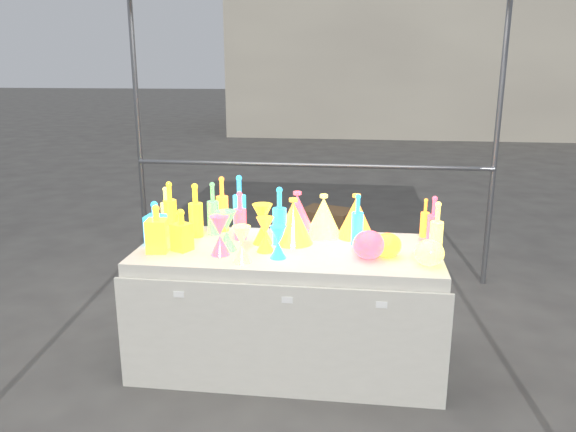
# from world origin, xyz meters

# --- Properties ---
(ground) EXTENTS (80.00, 80.00, 0.00)m
(ground) POSITION_xyz_m (0.00, 0.00, 0.00)
(ground) COLOR #5F5C58
(ground) RESTS_ON ground
(display_table) EXTENTS (1.84, 0.83, 0.75)m
(display_table) POSITION_xyz_m (0.00, -0.01, 0.37)
(display_table) COLOR silver
(display_table) RESTS_ON ground
(background_building) EXTENTS (14.00, 6.00, 6.00)m
(background_building) POSITION_xyz_m (4.00, 14.00, 3.00)
(background_building) COLOR beige
(background_building) RESTS_ON ground
(cardboard_box_closed) EXTENTS (0.60, 0.53, 0.37)m
(cardboard_box_closed) POSITION_xyz_m (0.10, 2.45, 0.18)
(cardboard_box_closed) COLOR olive
(cardboard_box_closed) RESTS_ON ground
(cardboard_box_flat) EXTENTS (0.66, 0.47, 0.06)m
(cardboard_box_flat) POSITION_xyz_m (0.26, 2.56, 0.03)
(cardboard_box_flat) COLOR olive
(cardboard_box_flat) RESTS_ON ground
(bottle_0) EXTENTS (0.09, 0.09, 0.33)m
(bottle_0) POSITION_xyz_m (-0.82, 0.27, 0.92)
(bottle_0) COLOR red
(bottle_0) RESTS_ON display_table
(bottle_1) EXTENTS (0.11, 0.11, 0.37)m
(bottle_1) POSITION_xyz_m (-0.37, 0.35, 0.94)
(bottle_1) COLOR green
(bottle_1) RESTS_ON display_table
(bottle_2) EXTENTS (0.10, 0.10, 0.37)m
(bottle_2) POSITION_xyz_m (-0.48, 0.31, 0.93)
(bottle_2) COLOR yellow
(bottle_2) RESTS_ON display_table
(bottle_3) EXTENTS (0.10, 0.10, 0.31)m
(bottle_3) POSITION_xyz_m (-0.32, 0.14, 0.91)
(bottle_3) COLOR #2127C1
(bottle_3) RESTS_ON display_table
(bottle_4) EXTENTS (0.08, 0.08, 0.29)m
(bottle_4) POSITION_xyz_m (-0.85, 0.28, 0.90)
(bottle_4) COLOR teal
(bottle_4) RESTS_ON display_table
(bottle_5) EXTENTS (0.09, 0.09, 0.35)m
(bottle_5) POSITION_xyz_m (-0.52, 0.22, 0.92)
(bottle_5) COLOR #A52191
(bottle_5) RESTS_ON display_table
(bottle_6) EXTENTS (0.11, 0.11, 0.35)m
(bottle_6) POSITION_xyz_m (-0.61, 0.16, 0.92)
(bottle_6) COLOR red
(bottle_6) RESTS_ON display_table
(bottle_7) EXTENTS (0.10, 0.10, 0.36)m
(bottle_7) POSITION_xyz_m (-0.06, 0.07, 0.93)
(bottle_7) COLOR green
(bottle_7) RESTS_ON display_table
(decanter_0) EXTENTS (0.13, 0.13, 0.25)m
(decanter_0) POSITION_xyz_m (-0.62, -0.12, 0.88)
(decanter_0) COLOR red
(decanter_0) RESTS_ON display_table
(decanter_1) EXTENTS (0.13, 0.13, 0.29)m
(decanter_1) POSITION_xyz_m (-0.75, -0.16, 0.89)
(decanter_1) COLOR yellow
(decanter_1) RESTS_ON display_table
(decanter_2) EXTENTS (0.12, 0.12, 0.27)m
(decanter_2) POSITION_xyz_m (-0.81, -0.03, 0.89)
(decanter_2) COLOR green
(decanter_2) RESTS_ON display_table
(hourglass_0) EXTENTS (0.13, 0.13, 0.21)m
(hourglass_0) POSITION_xyz_m (-0.12, -0.08, 0.85)
(hourglass_0) COLOR yellow
(hourglass_0) RESTS_ON display_table
(hourglass_1) EXTENTS (0.13, 0.13, 0.23)m
(hourglass_1) POSITION_xyz_m (-0.38, -0.17, 0.87)
(hourglass_1) COLOR #2127C1
(hourglass_1) RESTS_ON display_table
(hourglass_2) EXTENTS (0.13, 0.13, 0.21)m
(hourglass_2) POSITION_xyz_m (-0.22, -0.28, 0.85)
(hourglass_2) COLOR teal
(hourglass_2) RESTS_ON display_table
(hourglass_3) EXTENTS (0.16, 0.16, 0.24)m
(hourglass_3) POSITION_xyz_m (-0.36, -0.08, 0.87)
(hourglass_3) COLOR #A52191
(hourglass_3) RESTS_ON display_table
(hourglass_4) EXTENTS (0.15, 0.15, 0.25)m
(hourglass_4) POSITION_xyz_m (-0.17, 0.07, 0.87)
(hourglass_4) COLOR red
(hourglass_4) RESTS_ON display_table
(hourglass_5) EXTENTS (0.12, 0.12, 0.19)m
(hourglass_5) POSITION_xyz_m (-0.03, -0.18, 0.84)
(hourglass_5) COLOR green
(hourglass_5) RESTS_ON display_table
(globe_1) EXTENTS (0.21, 0.21, 0.13)m
(globe_1) POSITION_xyz_m (0.81, -0.21, 0.82)
(globe_1) COLOR teal
(globe_1) RESTS_ON display_table
(globe_2) EXTENTS (0.17, 0.17, 0.13)m
(globe_2) POSITION_xyz_m (0.59, -0.09, 0.81)
(globe_2) COLOR yellow
(globe_2) RESTS_ON display_table
(globe_3) EXTENTS (0.23, 0.23, 0.15)m
(globe_3) POSITION_xyz_m (0.48, -0.13, 0.82)
(globe_3) COLOR #2127C1
(globe_3) RESTS_ON display_table
(lampshade_0) EXTENTS (0.32, 0.32, 0.28)m
(lampshade_0) POSITION_xyz_m (0.02, 0.10, 0.89)
(lampshade_0) COLOR #F0FF35
(lampshade_0) RESTS_ON display_table
(lampshade_1) EXTENTS (0.24, 0.24, 0.28)m
(lampshade_1) POSITION_xyz_m (0.40, 0.28, 0.89)
(lampshade_1) COLOR #F0FF35
(lampshade_1) RESTS_ON display_table
(lampshade_2) EXTENTS (0.33, 0.33, 0.29)m
(lampshade_2) POSITION_xyz_m (0.02, 0.28, 0.89)
(lampshade_2) COLOR #2127C1
(lampshade_2) RESTS_ON display_table
(lampshade_3) EXTENTS (0.26, 0.26, 0.27)m
(lampshade_3) POSITION_xyz_m (0.19, 0.28, 0.89)
(lampshade_3) COLOR teal
(lampshade_3) RESTS_ON display_table
(bottle_8) EXTENTS (0.09, 0.09, 0.32)m
(bottle_8) POSITION_xyz_m (0.41, 0.12, 0.91)
(bottle_8) COLOR green
(bottle_8) RESTS_ON display_table
(bottle_9) EXTENTS (0.06, 0.06, 0.25)m
(bottle_9) POSITION_xyz_m (0.84, 0.34, 0.88)
(bottle_9) COLOR yellow
(bottle_9) RESTS_ON display_table
(bottle_10) EXTENTS (0.07, 0.07, 0.32)m
(bottle_10) POSITION_xyz_m (0.86, 0.11, 0.91)
(bottle_10) COLOR #2127C1
(bottle_10) RESTS_ON display_table
(bottle_11) EXTENTS (0.09, 0.09, 0.33)m
(bottle_11) POSITION_xyz_m (0.86, -0.05, 0.91)
(bottle_11) COLOR teal
(bottle_11) RESTS_ON display_table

